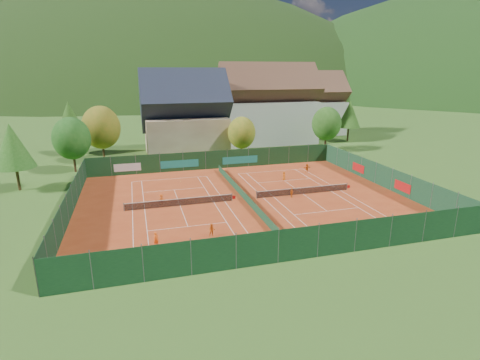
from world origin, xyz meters
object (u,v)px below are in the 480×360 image
(hotel_block_a, at_px, (268,109))
(player_right_far_b, at_px, (307,168))
(hotel_block_b, at_px, (309,107))
(player_right_far_a, at_px, (284,176))
(ball_hopper, at_px, (385,222))
(player_left_near, at_px, (156,239))
(player_left_mid, at_px, (212,230))
(chalet, at_px, (185,118))
(player_right_near, at_px, (292,193))
(player_left_far, at_px, (161,199))

(hotel_block_a, bearing_deg, player_right_far_b, -96.04)
(hotel_block_b, height_order, player_right_far_a, hotel_block_b)
(ball_hopper, relative_size, player_left_near, 0.57)
(ball_hopper, xyz_separation_m, player_right_far_a, (-3.45, 18.85, 0.07))
(player_left_mid, bearing_deg, hotel_block_a, 73.15)
(ball_hopper, distance_m, player_left_near, 23.03)
(chalet, xyz_separation_m, player_right_near, (9.03, -30.77, -6.02))
(player_right_near, bearing_deg, hotel_block_b, 22.77)
(player_right_near, xyz_separation_m, player_right_far_b, (7.20, 10.60, 0.09))
(chalet, distance_m, player_right_far_a, 26.46)
(player_left_near, relative_size, player_right_far_b, 1.01)
(ball_hopper, bearing_deg, player_left_mid, 171.33)
(player_right_near, height_order, player_right_far_b, player_right_far_b)
(player_left_mid, bearing_deg, player_right_near, 44.65)
(hotel_block_b, height_order, ball_hopper, hotel_block_b)
(hotel_block_b, xyz_separation_m, player_right_far_b, (-16.77, -34.17, -5.93))
(chalet, relative_size, player_right_near, 13.47)
(player_left_far, height_order, player_right_near, player_left_far)
(hotel_block_a, bearing_deg, player_left_far, -126.67)
(chalet, distance_m, player_left_far, 30.47)
(hotel_block_b, distance_m, player_left_far, 59.11)
(player_left_mid, distance_m, player_left_far, 11.15)
(ball_hopper, xyz_separation_m, player_left_near, (-22.94, 2.02, 0.14))
(player_right_near, xyz_separation_m, player_right_far_a, (2.04, 7.50, 0.03))
(player_left_near, bearing_deg, chalet, 54.55)
(hotel_block_b, xyz_separation_m, player_left_far, (-40.09, -43.04, -5.94))
(ball_hopper, height_order, player_right_far_b, player_right_far_b)
(hotel_block_a, xyz_separation_m, player_left_near, (-27.43, -46.10, -6.68))
(hotel_block_a, relative_size, hotel_block_b, 1.25)
(hotel_block_b, bearing_deg, player_right_far_b, -116.14)
(chalet, bearing_deg, player_right_near, -73.65)
(hotel_block_a, bearing_deg, ball_hopper, -95.33)
(player_left_far, relative_size, player_right_near, 1.12)
(chalet, height_order, hotel_block_a, hotel_block_a)
(player_left_far, xyz_separation_m, player_right_far_a, (18.15, 5.76, -0.05))
(hotel_block_a, xyz_separation_m, player_left_mid, (-22.08, -45.44, -6.71))
(hotel_block_b, height_order, player_right_near, hotel_block_b)
(chalet, relative_size, player_left_far, 11.99)
(hotel_block_b, height_order, player_left_far, hotel_block_b)
(ball_hopper, relative_size, player_right_near, 0.67)
(chalet, bearing_deg, player_left_mid, -94.47)
(player_right_near, bearing_deg, hotel_block_a, 35.76)
(player_left_mid, height_order, player_left_far, player_left_far)
(player_left_near, bearing_deg, player_left_far, 59.50)
(chalet, distance_m, player_left_near, 41.40)
(player_right_far_b, bearing_deg, hotel_block_b, -114.42)
(hotel_block_b, bearing_deg, ball_hopper, -108.24)
(player_right_near, distance_m, player_right_far_b, 12.82)
(hotel_block_a, relative_size, player_right_far_b, 15.60)
(player_left_near, height_order, player_right_far_b, player_left_near)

